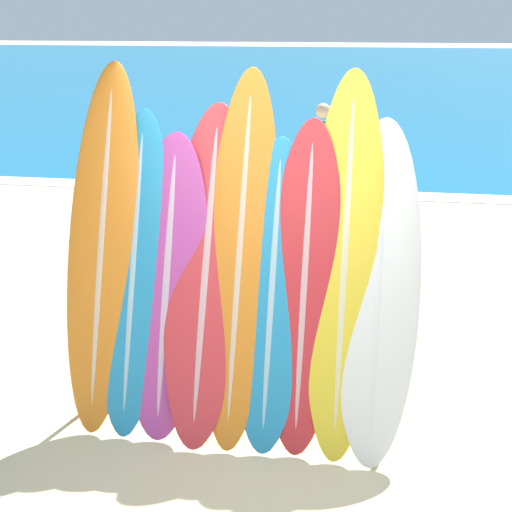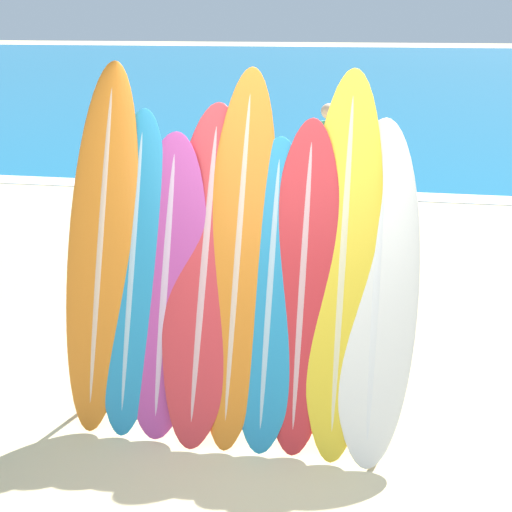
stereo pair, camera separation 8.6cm
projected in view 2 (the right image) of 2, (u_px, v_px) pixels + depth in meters
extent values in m
plane|color=#CCB789|center=(261.00, 469.00, 4.63)|extent=(160.00, 160.00, 0.00)
cube|color=#146693|center=(379.00, 69.00, 39.48)|extent=(120.00, 60.00, 0.00)
cube|color=white|center=(342.00, 194.00, 11.80)|extent=(120.00, 0.60, 0.01)
cylinder|color=gray|center=(88.00, 346.00, 5.26)|extent=(0.04, 0.04, 0.96)
cylinder|color=gray|center=(395.00, 372.00, 4.87)|extent=(0.04, 0.04, 0.96)
cylinder|color=gray|center=(235.00, 299.00, 4.92)|extent=(2.27, 0.04, 0.04)
cylinder|color=gray|center=(236.00, 403.00, 5.18)|extent=(2.27, 0.04, 0.04)
ellipsoid|color=orange|center=(102.00, 245.00, 5.06)|extent=(0.51, 0.99, 2.51)
ellipsoid|color=beige|center=(102.00, 245.00, 5.06)|extent=(0.09, 0.96, 2.41)
ellipsoid|color=teal|center=(133.00, 270.00, 5.02)|extent=(0.48, 0.90, 2.19)
ellipsoid|color=#98BACC|center=(133.00, 270.00, 5.02)|extent=(0.09, 0.87, 2.10)
ellipsoid|color=#B23D8E|center=(166.00, 284.00, 4.98)|extent=(0.58, 0.84, 2.03)
ellipsoid|color=#CAA1BE|center=(166.00, 284.00, 4.98)|extent=(0.10, 0.82, 1.96)
ellipsoid|color=red|center=(205.00, 271.00, 4.94)|extent=(0.58, 1.10, 2.23)
ellipsoid|color=#D59E9F|center=(205.00, 271.00, 4.94)|extent=(0.10, 1.07, 2.15)
ellipsoid|color=orange|center=(239.00, 254.00, 4.91)|extent=(0.49, 1.15, 2.47)
ellipsoid|color=beige|center=(239.00, 254.00, 4.91)|extent=(0.09, 1.11, 2.38)
ellipsoid|color=teal|center=(270.00, 292.00, 4.85)|extent=(0.50, 0.93, 2.02)
ellipsoid|color=#98BACC|center=(270.00, 292.00, 4.85)|extent=(0.09, 0.90, 1.94)
ellipsoid|color=red|center=(303.00, 284.00, 4.82)|extent=(0.51, 0.93, 2.15)
ellipsoid|color=#D19A9C|center=(303.00, 284.00, 4.82)|extent=(0.09, 0.91, 2.06)
ellipsoid|color=yellow|center=(343.00, 260.00, 4.79)|extent=(0.52, 1.16, 2.47)
ellipsoid|color=beige|center=(343.00, 260.00, 4.79)|extent=(0.09, 1.12, 2.38)
ellipsoid|color=silver|center=(376.00, 288.00, 4.74)|extent=(0.56, 1.08, 2.15)
ellipsoid|color=silver|center=(376.00, 288.00, 4.74)|extent=(0.10, 1.04, 2.07)
cylinder|color=#846047|center=(337.00, 255.00, 7.53)|extent=(0.11, 0.11, 0.79)
cylinder|color=#846047|center=(335.00, 250.00, 7.69)|extent=(0.11, 0.11, 0.79)
cube|color=#CC4C3D|center=(337.00, 228.00, 7.52)|extent=(0.18, 0.24, 0.24)
cube|color=#DB3842|center=(339.00, 189.00, 7.38)|extent=(0.20, 0.26, 0.62)
sphere|color=#846047|center=(340.00, 145.00, 7.24)|extent=(0.22, 0.22, 0.22)
cylinder|color=beige|center=(321.00, 190.00, 10.38)|extent=(0.11, 0.11, 0.78)
cylinder|color=beige|center=(332.00, 191.00, 10.32)|extent=(0.11, 0.11, 0.78)
cube|color=gold|center=(327.00, 172.00, 10.27)|extent=(0.24, 0.18, 0.23)
cube|color=#42996B|center=(328.00, 143.00, 10.13)|extent=(0.26, 0.20, 0.61)
sphere|color=beige|center=(329.00, 111.00, 9.99)|extent=(0.22, 0.22, 0.22)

